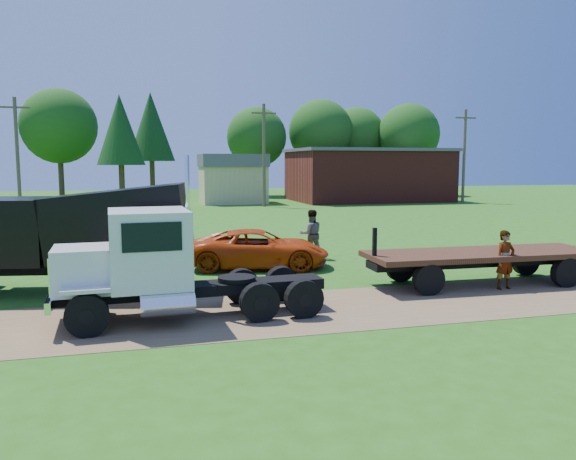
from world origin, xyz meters
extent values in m
plane|color=#2B5A13|center=(0.00, 0.00, 0.00)|extent=(140.00, 140.00, 0.00)
cube|color=brown|center=(0.00, 0.00, 0.01)|extent=(120.00, 4.20, 0.01)
cube|color=black|center=(-3.55, 0.18, 0.71)|extent=(6.66, 1.15, 0.27)
cylinder|color=black|center=(-6.06, -0.89, 0.49)|extent=(0.99, 0.36, 0.97)
cylinder|color=black|center=(-6.06, -0.89, 0.49)|extent=(0.36, 0.34, 0.34)
cylinder|color=black|center=(-6.15, 1.00, 0.49)|extent=(0.99, 0.36, 0.97)
cylinder|color=black|center=(-6.15, 1.00, 0.49)|extent=(0.36, 0.34, 0.34)
cylinder|color=black|center=(-2.09, -0.70, 0.49)|extent=(0.99, 0.36, 0.97)
cylinder|color=black|center=(-2.09, -0.70, 0.49)|extent=(0.36, 0.34, 0.34)
cylinder|color=black|center=(-2.18, 1.19, 0.49)|extent=(0.99, 0.36, 0.97)
cylinder|color=black|center=(-2.18, 1.19, 0.49)|extent=(0.36, 0.34, 0.34)
cylinder|color=black|center=(-0.94, -0.65, 0.49)|extent=(0.99, 0.36, 0.97)
cylinder|color=black|center=(-0.94, -0.65, 0.49)|extent=(0.36, 0.34, 0.34)
cylinder|color=black|center=(-1.03, 1.24, 0.49)|extent=(0.99, 0.36, 0.97)
cylinder|color=black|center=(-1.03, 1.24, 0.49)|extent=(0.36, 0.34, 0.34)
cube|color=silver|center=(-6.06, 0.06, 1.37)|extent=(1.66, 1.58, 1.06)
cube|color=white|center=(-6.86, 0.02, 1.33)|extent=(0.13, 1.33, 0.88)
cube|color=white|center=(-6.90, 0.02, 0.71)|extent=(0.23, 2.04, 0.27)
cube|color=silver|center=(-4.65, 0.12, 1.81)|extent=(1.95, 2.21, 1.86)
cube|color=black|center=(-5.56, 0.08, 2.21)|extent=(0.13, 1.77, 0.75)
cube|color=black|center=(-4.60, -0.95, 2.21)|extent=(1.33, 0.10, 0.66)
cube|color=black|center=(-4.70, 1.19, 2.21)|extent=(1.33, 0.10, 0.66)
cube|color=silver|center=(-6.06, -0.89, 1.06)|extent=(1.08, 0.45, 0.09)
cube|color=silver|center=(-6.15, 1.00, 1.06)|extent=(1.08, 0.45, 0.09)
cylinder|color=white|center=(-4.29, -0.88, 0.62)|extent=(1.26, 0.59, 0.53)
cylinder|color=white|center=(-3.66, 0.66, 2.03)|extent=(0.13, 0.13, 4.07)
cylinder|color=black|center=(-2.49, 0.23, 0.91)|extent=(1.02, 1.02, 0.11)
cube|color=black|center=(-7.08, 3.89, 0.76)|extent=(7.61, 2.35, 0.28)
cylinder|color=black|center=(-5.78, 2.63, 0.52)|extent=(1.08, 0.52, 1.04)
cylinder|color=black|center=(-5.78, 2.63, 0.52)|extent=(0.42, 0.41, 0.36)
cylinder|color=black|center=(-5.41, 4.58, 0.52)|extent=(1.08, 0.52, 1.04)
cylinder|color=black|center=(-5.41, 4.58, 0.52)|extent=(0.42, 0.41, 0.36)
cylinder|color=black|center=(-4.58, 2.40, 0.52)|extent=(1.08, 0.52, 1.04)
cylinder|color=black|center=(-4.58, 2.40, 0.52)|extent=(0.42, 0.41, 0.36)
cylinder|color=black|center=(-4.20, 4.35, 0.52)|extent=(1.08, 0.52, 1.04)
cylinder|color=black|center=(-4.20, 4.35, 0.52)|extent=(0.42, 0.41, 0.36)
cube|color=black|center=(-8.29, 4.12, 1.89)|extent=(2.28, 2.58, 1.89)
cube|color=black|center=(-5.41, 3.57, 2.13)|extent=(4.50, 3.01, 2.30)
imported|color=#C33B09|center=(-0.61, 6.27, 0.71)|extent=(5.50, 3.38, 1.42)
cube|color=#392112|center=(5.66, 1.64, 0.98)|extent=(7.57, 2.47, 0.17)
cube|color=black|center=(5.66, 1.64, 0.75)|extent=(7.53, 1.16, 0.23)
cylinder|color=black|center=(3.29, 0.73, 0.47)|extent=(0.95, 0.31, 0.94)
cylinder|color=black|center=(3.35, 2.69, 0.47)|extent=(0.95, 0.31, 0.94)
cylinder|color=black|center=(7.98, 0.59, 0.47)|extent=(0.95, 0.31, 0.94)
cylinder|color=black|center=(8.03, 2.56, 0.47)|extent=(0.95, 0.31, 0.94)
cube|color=black|center=(2.00, 1.75, 1.45)|extent=(0.12, 0.12, 0.94)
imported|color=#999999|center=(5.93, 0.83, 0.91)|extent=(0.71, 0.51, 1.83)
imported|color=#999999|center=(1.88, 7.80, 0.99)|extent=(1.02, 0.83, 1.98)
cube|color=maroon|center=(18.00, 40.00, 2.50)|extent=(15.00, 10.00, 5.00)
cube|color=#515055|center=(18.00, 40.00, 5.15)|extent=(15.40, 10.40, 0.30)
cube|color=tan|center=(4.00, 40.00, 1.80)|extent=(6.00, 5.00, 3.60)
cube|color=#515055|center=(4.00, 40.00, 4.10)|extent=(6.20, 5.40, 1.20)
cylinder|color=brown|center=(-14.00, 35.00, 4.50)|extent=(0.28, 0.28, 9.00)
cube|color=brown|center=(-14.00, 35.00, 8.20)|extent=(2.20, 0.14, 0.14)
cylinder|color=brown|center=(6.00, 35.00, 4.50)|extent=(0.28, 0.28, 9.00)
cube|color=brown|center=(6.00, 35.00, 8.20)|extent=(2.20, 0.14, 0.14)
cylinder|color=brown|center=(26.00, 35.00, 4.50)|extent=(0.28, 0.28, 9.00)
cube|color=brown|center=(26.00, 35.00, 8.20)|extent=(2.20, 0.14, 0.14)
cylinder|color=#372A16|center=(-12.66, 49.91, 2.07)|extent=(0.56, 0.56, 4.15)
sphere|color=#164611|center=(-12.66, 49.91, 7.70)|extent=(7.82, 7.82, 7.82)
cylinder|color=#372A16|center=(-3.21, 52.09, 2.07)|extent=(0.56, 0.56, 4.14)
cone|color=black|center=(-3.21, 52.09, 7.93)|extent=(5.21, 5.21, 7.69)
cylinder|color=#372A16|center=(8.65, 50.85, 1.84)|extent=(0.56, 0.56, 3.68)
sphere|color=#164611|center=(8.65, 50.85, 6.84)|extent=(6.94, 6.94, 6.94)
cylinder|color=#372A16|center=(16.61, 51.18, 2.04)|extent=(0.56, 0.56, 4.09)
sphere|color=#164611|center=(16.61, 51.18, 7.59)|extent=(7.70, 7.70, 7.70)
cylinder|color=#372A16|center=(26.89, 48.52, 1.96)|extent=(0.56, 0.56, 3.92)
sphere|color=#164611|center=(26.89, 48.52, 7.29)|extent=(7.40, 7.40, 7.40)
cylinder|color=#372A16|center=(-6.37, 44.44, 1.86)|extent=(0.56, 0.56, 3.71)
cone|color=black|center=(-6.37, 44.44, 7.11)|extent=(4.67, 4.67, 6.90)
cylinder|color=#372A16|center=(21.61, 52.18, 1.92)|extent=(0.56, 0.56, 3.84)
sphere|color=#164611|center=(21.61, 52.18, 7.12)|extent=(7.23, 7.23, 7.23)
camera|label=1|loc=(-4.88, -13.81, 3.87)|focal=35.00mm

